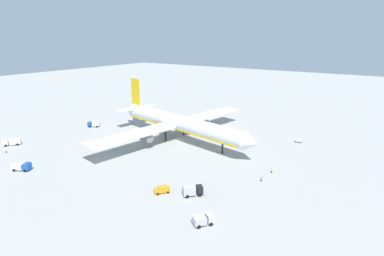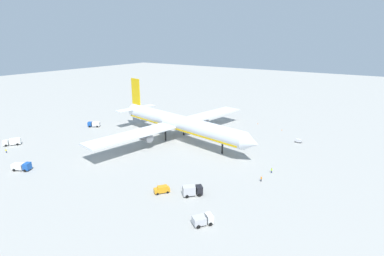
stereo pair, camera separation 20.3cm
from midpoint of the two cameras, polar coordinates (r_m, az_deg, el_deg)
The scene contains 16 objects.
ground_plane at distance 128.07m, azimuth -2.21°, elevation -2.18°, with size 600.00×600.00×0.00m, color #9E9E99.
airliner at distance 126.90m, azimuth -2.63°, elevation 0.98°, with size 77.18×81.22×23.05m.
service_truck_0 at distance 72.53m, azimuth 2.12°, elevation -16.94°, with size 4.68×5.17×2.29m.
service_truck_1 at distance 113.09m, azimuth -29.54°, elevation -6.33°, with size 6.29×4.75×2.62m.
service_truck_2 at distance 153.23m, azimuth -18.02°, elevation 0.72°, with size 5.94×4.99×2.42m.
service_truck_3 at distance 83.78m, azimuth 0.07°, elevation -11.70°, with size 5.35×5.49×2.89m.
service_truck_4 at distance 140.70m, azimuth -30.85°, elevation -2.23°, with size 5.30×6.33×2.74m.
service_van at distance 85.80m, azimuth -5.65°, elevation -11.48°, with size 4.07×4.58×1.97m.
baggage_cart_0 at distance 131.64m, azimuth 19.56°, elevation -2.27°, with size 3.11×1.63×1.47m.
baggage_cart_1 at distance 169.41m, azimuth -3.43°, elevation 2.62°, with size 2.47×2.86×0.40m.
ground_worker_0 at distance 93.89m, azimuth 13.05°, elevation -9.34°, with size 0.53×0.53×1.75m.
ground_worker_1 at distance 132.83m, azimuth -31.73°, elevation -3.70°, with size 0.55×0.55×1.60m.
ground_worker_2 at distance 100.24m, azimuth 14.92°, elevation -7.77°, with size 0.47×0.47×1.71m.
traffic_cone_0 at distance 161.41m, azimuth -10.95°, elevation 1.63°, with size 0.36×0.36×0.55m, color orange.
traffic_cone_1 at distance 146.47m, azimuth 16.69°, elevation -0.34°, with size 0.36×0.36×0.55m, color orange.
traffic_cone_2 at distance 154.41m, azimuth 12.42°, elevation 0.85°, with size 0.36×0.36×0.55m, color orange.
Camera 2 is at (72.03, -97.45, 41.46)m, focal length 28.14 mm.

